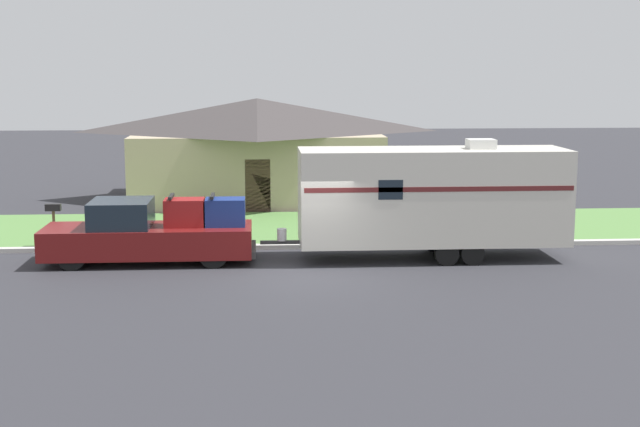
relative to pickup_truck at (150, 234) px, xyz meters
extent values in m
plane|color=#2D2D33|center=(4.61, -1.99, -0.86)|extent=(120.00, 120.00, 0.00)
cube|color=beige|center=(4.61, 1.76, -0.79)|extent=(80.00, 0.30, 0.14)
cube|color=#568442|center=(4.61, 5.41, -0.85)|extent=(80.00, 7.00, 0.03)
cube|color=tan|center=(3.15, 12.79, 0.61)|extent=(10.31, 7.35, 2.94)
pyramid|color=#3D3838|center=(3.15, 12.79, 2.79)|extent=(11.14, 7.94, 1.43)
cube|color=#4C3828|center=(3.15, 9.14, 0.19)|extent=(1.00, 0.06, 2.10)
cylinder|color=black|center=(-2.11, -0.85, -0.44)|extent=(0.85, 0.28, 0.85)
cylinder|color=black|center=(-2.11, 0.85, -0.44)|extent=(0.85, 0.28, 0.85)
cylinder|color=black|center=(1.88, -0.85, -0.44)|extent=(0.85, 0.28, 0.85)
cylinder|color=black|center=(1.88, 0.85, -0.44)|extent=(0.85, 0.28, 0.85)
cube|color=maroon|center=(-1.41, 0.00, -0.21)|extent=(3.33, 2.07, 0.84)
cube|color=#19232D|center=(-0.81, 0.00, 0.60)|extent=(1.73, 1.90, 0.78)
cube|color=maroon|center=(1.61, 0.00, -0.21)|extent=(2.70, 2.07, 0.84)
cube|color=#333333|center=(3.02, 0.00, -0.51)|extent=(0.12, 1.86, 0.20)
cube|color=maroon|center=(1.02, 0.00, 0.61)|extent=(1.15, 0.87, 0.80)
cube|color=black|center=(0.65, 0.00, 1.09)|extent=(0.10, 0.96, 0.08)
cube|color=navy|center=(2.21, 0.00, 0.61)|extent=(1.15, 0.87, 0.80)
cube|color=black|center=(1.84, 0.00, 1.09)|extent=(0.10, 0.96, 0.08)
cylinder|color=black|center=(8.59, -1.01, -0.52)|extent=(0.68, 0.22, 0.68)
cylinder|color=black|center=(8.59, 1.01, -0.52)|extent=(0.68, 0.22, 0.68)
cylinder|color=black|center=(9.34, -1.01, -0.52)|extent=(0.68, 0.22, 0.68)
cylinder|color=black|center=(9.34, 1.01, -0.52)|extent=(0.68, 0.22, 0.68)
cube|color=beige|center=(8.33, 0.00, 1.03)|extent=(7.90, 2.29, 2.79)
cube|color=#5B1E1E|center=(8.33, -1.15, 1.38)|extent=(7.74, 0.01, 0.14)
cube|color=#383838|center=(3.80, 0.00, -0.31)|extent=(1.17, 0.12, 0.10)
cylinder|color=silver|center=(3.86, 0.00, -0.08)|extent=(0.28, 0.28, 0.36)
cube|color=silver|center=(9.75, 0.00, 2.57)|extent=(0.80, 0.68, 0.28)
cube|color=#19232D|center=(6.91, -1.15, 1.38)|extent=(0.70, 0.01, 0.56)
cylinder|color=brown|center=(-3.32, 2.48, -0.27)|extent=(0.09, 0.09, 1.18)
cube|color=black|center=(-3.32, 2.48, 0.43)|extent=(0.48, 0.20, 0.22)
camera|label=1|loc=(3.19, -25.86, 4.76)|focal=50.00mm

